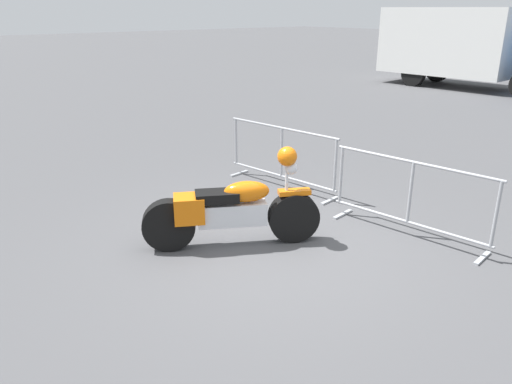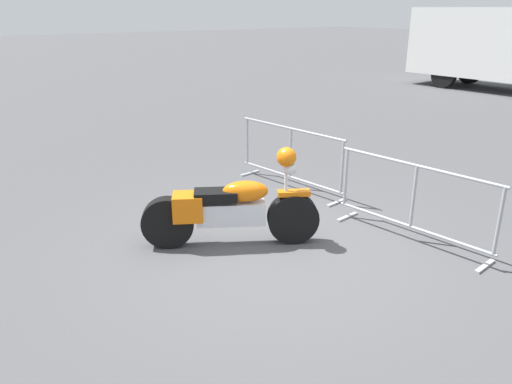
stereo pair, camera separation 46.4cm
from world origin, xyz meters
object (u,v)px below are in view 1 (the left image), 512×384
Objects in this scene: crowd_barrier_far at (410,198)px; box_truck at (472,45)px; parked_car_green at (456,51)px; motorcycle at (232,210)px; crowd_barrier_near at (282,156)px.

crowd_barrier_far is 14.82m from box_truck.
motorcycle is at bearing -164.36° from parked_car_green.
box_truck reaches higher than parked_car_green.
motorcycle is at bearing -122.37° from crowd_barrier_far.
motorcycle reaches higher than crowd_barrier_near.
box_truck reaches higher than crowd_barrier_far.
crowd_barrier_near is at bearing -77.22° from box_truck.
motorcycle is at bearing -74.89° from box_truck.
motorcycle is 0.46× the size of parked_car_green.
box_truck is (-3.93, 13.28, 1.08)m from crowd_barrier_near.
crowd_barrier_far is (1.28, 2.03, 0.06)m from motorcycle.
motorcycle is 16.21m from box_truck.
motorcycle is 24.54m from parked_car_green.
parked_car_green reaches higher than crowd_barrier_far.
motorcycle is 0.91× the size of crowd_barrier_far.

